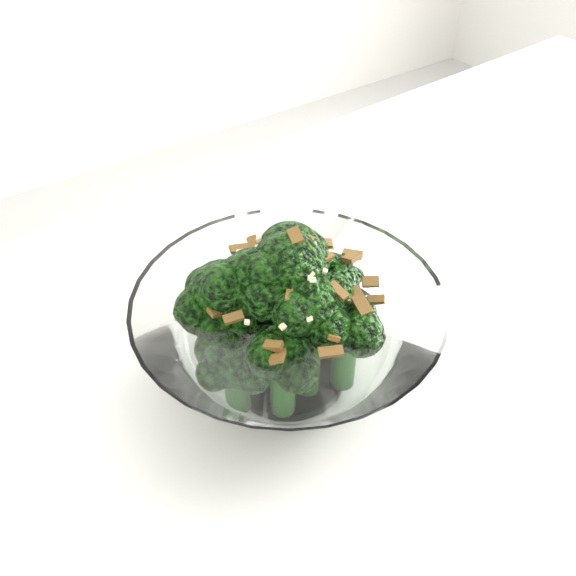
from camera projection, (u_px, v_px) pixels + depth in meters
table at (518, 403)px, 0.56m from camera, size 1.24×0.86×0.75m
broccoli_dish at (286, 328)px, 0.46m from camera, size 0.22×0.22×0.14m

